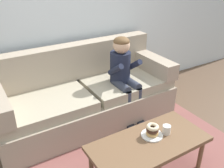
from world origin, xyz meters
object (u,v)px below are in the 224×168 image
Objects in this scene: person_child at (124,71)px; donut at (152,133)px; couch at (85,96)px; mug at (166,130)px; coffee_table at (149,145)px.

donut is (-0.30, -0.94, -0.22)m from person_child.
couch reaches higher than mug.
coffee_table is at bearing -110.61° from person_child.
couch is 0.60m from person_child.
person_child is 12.24× the size of mug.
person_child reaches higher than mug.
person_child is 9.18× the size of donut.
donut is at bearing 162.52° from mug.
mug is at bearing -99.04° from person_child.
person_child is 1.01m from donut.
person_child is at bearing -24.68° from couch.
mug is (0.22, 0.01, 0.09)m from coffee_table.
mug is at bearing -17.48° from donut.
couch is at bearing 104.03° from mug.
coffee_table is 12.56× the size of mug.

